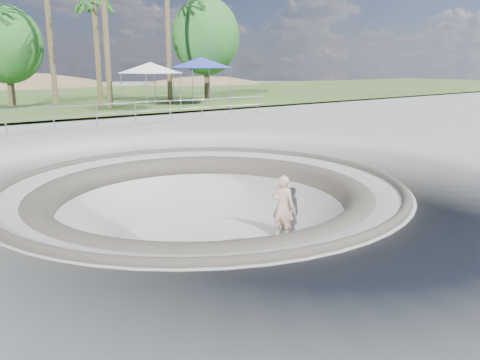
{
  "coord_description": "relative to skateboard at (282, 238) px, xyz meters",
  "views": [
    {
      "loc": [
        -6.43,
        -9.75,
        2.94
      ],
      "look_at": [
        1.28,
        0.05,
        -0.1
      ],
      "focal_mm": 35.0,
      "sensor_mm": 36.0,
      "label": 1
    }
  ],
  "objects": [
    {
      "name": "safety_railing",
      "position": [
        -2.32,
        12.59,
        2.53
      ],
      "size": [
        25.0,
        0.06,
        1.03
      ],
      "color": "gray",
      "rests_on": "ground"
    },
    {
      "name": "ground",
      "position": [
        -2.32,
        0.59,
        1.84
      ],
      "size": [
        180.0,
        180.0,
        0.0
      ],
      "primitive_type": "plane",
      "color": "gray",
      "rests_on": "ground"
    },
    {
      "name": "bushy_tree_right",
      "position": [
        14.06,
        24.4,
        7.17
      ],
      "size": [
        5.77,
        5.24,
        8.32
      ],
      "color": "brown",
      "rests_on": "ground"
    },
    {
      "name": "skateboard",
      "position": [
        0.0,
        0.0,
        0.0
      ],
      "size": [
        0.76,
        0.48,
        0.08
      ],
      "color": "olive",
      "rests_on": "ground"
    },
    {
      "name": "palm_d",
      "position": [
        3.91,
        22.6,
        8.87
      ],
      "size": [
        2.6,
        2.6,
        8.09
      ],
      "color": "brown",
      "rests_on": "ground"
    },
    {
      "name": "skater",
      "position": [
        -0.0,
        0.0,
        0.92
      ],
      "size": [
        0.65,
        0.78,
        1.82
      ],
      "primitive_type": "imported",
      "rotation": [
        0.0,
        0.0,
        1.95
      ],
      "color": "tan",
      "rests_on": "skateboard"
    },
    {
      "name": "canopy_white",
      "position": [
        5.97,
        19.03,
        4.68
      ],
      "size": [
        5.7,
        5.7,
        2.92
      ],
      "color": "gray",
      "rests_on": "ground"
    },
    {
      "name": "bushy_tree_mid",
      "position": [
        -1.13,
        25.33,
        6.16
      ],
      "size": [
        4.64,
        4.22,
        6.69
      ],
      "color": "brown",
      "rests_on": "ground"
    },
    {
      "name": "canopy_blue",
      "position": [
        11.0,
        20.61,
        5.03
      ],
      "size": [
        6.54,
        6.54,
        3.32
      ],
      "color": "gray",
      "rests_on": "ground"
    },
    {
      "name": "skate_bowl",
      "position": [
        -2.32,
        0.59,
        0.01
      ],
      "size": [
        14.0,
        14.0,
        4.1
      ],
      "color": "gray",
      "rests_on": "ground"
    }
  ]
}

